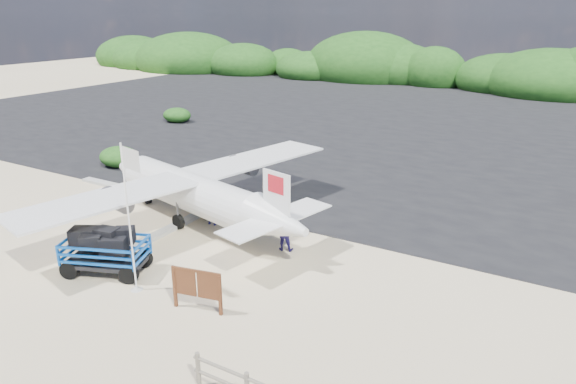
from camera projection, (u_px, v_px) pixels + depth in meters
name	position (u px, v px, depth m)	size (l,w,h in m)	color
ground	(223.00, 275.00, 18.69)	(160.00, 160.00, 0.00)	beige
asphalt_apron	(439.00, 125.00, 43.14)	(90.00, 50.00, 0.04)	#B2B2B2
lagoon	(89.00, 215.00, 24.18)	(9.00, 7.00, 0.40)	#B2B2B2
vegetation_band	(492.00, 89.00, 63.51)	(124.00, 8.00, 4.40)	#B2B2B2
baggage_cart	(108.00, 272.00, 18.90)	(3.15, 1.80, 1.58)	#0B4DB2
flagpole	(137.00, 290.00, 17.73)	(1.04, 0.44, 5.22)	white
signboard	(198.00, 310.00, 16.50)	(1.82, 0.17, 1.50)	#5A3119
crew_a	(211.00, 208.00, 22.90)	(0.57, 0.37, 1.56)	#1D1653
crew_b	(284.00, 232.00, 20.46)	(0.76, 0.59, 1.56)	#1D1653
aircraft_small	(331.00, 111.00, 49.20)	(7.64, 7.64, 2.75)	#B2B2B2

